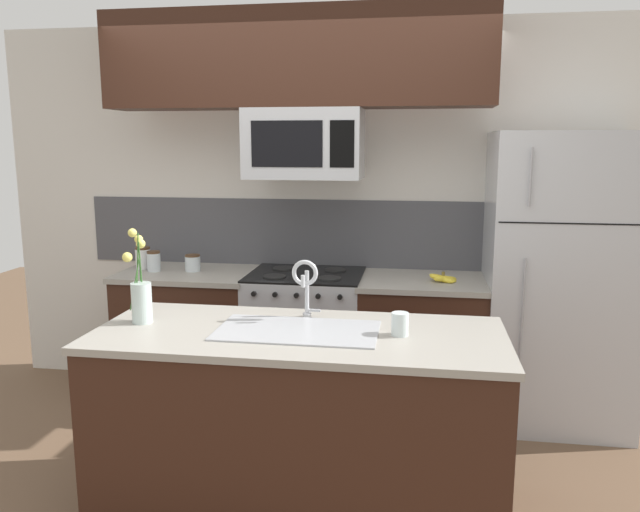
# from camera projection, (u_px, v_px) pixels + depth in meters

# --- Properties ---
(ground_plane) EXTENTS (10.00, 10.00, 0.00)m
(ground_plane) POSITION_uv_depth(u_px,v_px,m) (277.00, 468.00, 3.47)
(ground_plane) COLOR brown
(rear_partition) EXTENTS (5.20, 0.10, 2.60)m
(rear_partition) POSITION_uv_depth(u_px,v_px,m) (357.00, 212.00, 4.43)
(rear_partition) COLOR silver
(rear_partition) RESTS_ON ground
(splash_band) EXTENTS (3.34, 0.01, 0.48)m
(splash_band) POSITION_uv_depth(u_px,v_px,m) (314.00, 233.00, 4.45)
(splash_band) COLOR #4C4C51
(splash_band) RESTS_ON rear_partition
(back_counter_left) EXTENTS (0.92, 0.65, 0.91)m
(back_counter_left) POSITION_uv_depth(u_px,v_px,m) (191.00, 334.00, 4.39)
(back_counter_left) COLOR #381E14
(back_counter_left) RESTS_ON ground
(back_counter_right) EXTENTS (0.83, 0.65, 0.91)m
(back_counter_right) POSITION_uv_depth(u_px,v_px,m) (421.00, 346.00, 4.14)
(back_counter_right) COLOR #381E14
(back_counter_right) RESTS_ON ground
(stove_range) EXTENTS (0.76, 0.64, 0.93)m
(stove_range) POSITION_uv_depth(u_px,v_px,m) (306.00, 339.00, 4.26)
(stove_range) COLOR #B7BABF
(stove_range) RESTS_ON ground
(microwave) EXTENTS (0.74, 0.40, 0.44)m
(microwave) POSITION_uv_depth(u_px,v_px,m) (305.00, 144.00, 4.00)
(microwave) COLOR #B7BABF
(upper_cabinet_band) EXTENTS (2.45, 0.34, 0.60)m
(upper_cabinet_band) POSITION_uv_depth(u_px,v_px,m) (296.00, 59.00, 3.89)
(upper_cabinet_band) COLOR #381E14
(refrigerator) EXTENTS (0.89, 0.74, 1.85)m
(refrigerator) POSITION_uv_depth(u_px,v_px,m) (558.00, 280.00, 3.94)
(refrigerator) COLOR #B7BABF
(refrigerator) RESTS_ON ground
(storage_jar_tall) EXTENTS (0.10, 0.10, 0.16)m
(storage_jar_tall) POSITION_uv_depth(u_px,v_px,m) (143.00, 258.00, 4.38)
(storage_jar_tall) COLOR silver
(storage_jar_tall) RESTS_ON back_counter_left
(storage_jar_medium) EXTENTS (0.09, 0.09, 0.14)m
(storage_jar_medium) POSITION_uv_depth(u_px,v_px,m) (154.00, 261.00, 4.30)
(storage_jar_medium) COLOR silver
(storage_jar_medium) RESTS_ON back_counter_left
(storage_jar_short) EXTENTS (0.11, 0.11, 0.11)m
(storage_jar_short) POSITION_uv_depth(u_px,v_px,m) (193.00, 263.00, 4.31)
(storage_jar_short) COLOR silver
(storage_jar_short) RESTS_ON back_counter_left
(banana_bunch) EXTENTS (0.19, 0.12, 0.08)m
(banana_bunch) POSITION_uv_depth(u_px,v_px,m) (443.00, 279.00, 3.97)
(banana_bunch) COLOR yellow
(banana_bunch) RESTS_ON back_counter_right
(island_counter) EXTENTS (1.94, 0.81, 0.91)m
(island_counter) POSITION_uv_depth(u_px,v_px,m) (299.00, 421.00, 3.02)
(island_counter) COLOR #381E14
(island_counter) RESTS_ON ground
(kitchen_sink) EXTENTS (0.76, 0.43, 0.16)m
(kitchen_sink) POSITION_uv_depth(u_px,v_px,m) (298.00, 345.00, 2.95)
(kitchen_sink) COLOR #ADAFB5
(kitchen_sink) RESTS_ON island_counter
(sink_faucet) EXTENTS (0.14, 0.14, 0.31)m
(sink_faucet) POSITION_uv_depth(u_px,v_px,m) (306.00, 281.00, 3.10)
(sink_faucet) COLOR #B7BABF
(sink_faucet) RESTS_ON island_counter
(drinking_glass) EXTENTS (0.08, 0.08, 0.11)m
(drinking_glass) POSITION_uv_depth(u_px,v_px,m) (400.00, 324.00, 2.86)
(drinking_glass) COLOR silver
(drinking_glass) RESTS_ON island_counter
(flower_vase) EXTENTS (0.13, 0.13, 0.47)m
(flower_vase) POSITION_uv_depth(u_px,v_px,m) (141.00, 298.00, 3.06)
(flower_vase) COLOR silver
(flower_vase) RESTS_ON island_counter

